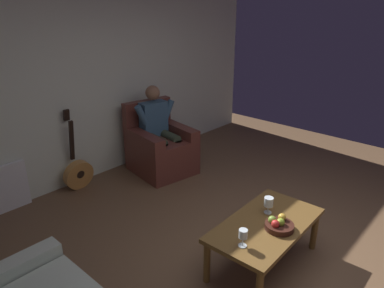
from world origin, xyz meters
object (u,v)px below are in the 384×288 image
Objects in this scene: armchair at (160,148)px; coffee_table at (266,229)px; wine_glass_near at (243,235)px; guitar at (78,172)px; wine_glass_far at (269,203)px; fruit_bowl at (279,225)px; person_seated at (159,127)px.

armchair reaches higher than coffee_table.
wine_glass_near is at bearing 71.66° from armchair.
guitar is 6.87× the size of wine_glass_near.
guitar reaches higher than wine_glass_far.
armchair is 6.18× the size of wine_glass_far.
guitar is (1.08, -0.38, -0.11)m from armchair.
wine_glass_near reaches higher than coffee_table.
armchair is 3.92× the size of fruit_bowl.
wine_glass_far is at bearing 83.67° from person_seated.
person_seated is 7.94× the size of wine_glass_near.
guitar is at bearing -82.80° from fruit_bowl.
person_seated reaches higher than wine_glass_near.
armchair is 2.40m from fruit_bowl.
fruit_bowl is at bearing 51.57° from wine_glass_far.
guitar is at bearing -91.52° from wine_glass_near.
armchair is 2.17m from wine_glass_far.
fruit_bowl is (-0.40, 0.09, -0.06)m from wine_glass_near.
person_seated is at bearing -108.91° from coffee_table.
guitar is at bearing -10.06° from armchair.
coffee_table is 0.15m from fruit_bowl.
person_seated is 7.68× the size of wine_glass_far.
wine_glass_far is at bearing -169.25° from wine_glass_near.
wine_glass_far is (-0.49, 2.46, 0.31)m from guitar.
guitar is 2.59m from wine_glass_near.
person_seated is (-0.00, -0.02, 0.31)m from armchair.
person_seated reaches higher than guitar.
coffee_table is 0.24m from wine_glass_far.
wine_glass_far is at bearing 101.36° from guitar.
armchair is 2.48m from wine_glass_near.
wine_glass_near is at bearing -12.89° from fruit_bowl.
coffee_table is at bearing -90.51° from fruit_bowl.
person_seated reaches higher than wine_glass_far.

